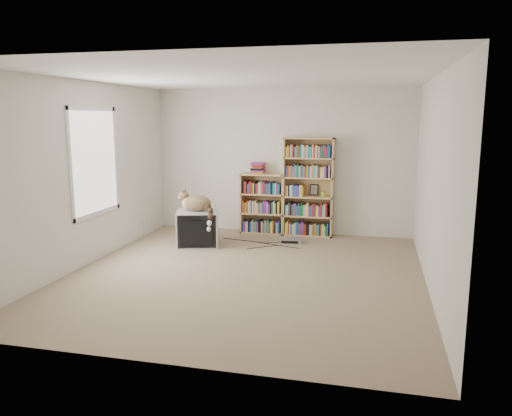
% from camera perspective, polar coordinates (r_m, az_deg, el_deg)
% --- Properties ---
extents(floor, '(4.50, 5.00, 0.01)m').
position_cam_1_polar(floor, '(6.56, -1.12, -7.51)').
color(floor, '#9B8669').
rests_on(floor, ground).
extents(wall_back, '(4.50, 0.02, 2.50)m').
position_cam_1_polar(wall_back, '(8.72, 3.02, 5.32)').
color(wall_back, beige).
rests_on(wall_back, floor).
extents(wall_front, '(4.50, 0.02, 2.50)m').
position_cam_1_polar(wall_front, '(3.95, -10.37, -0.94)').
color(wall_front, beige).
rests_on(wall_front, floor).
extents(wall_left, '(0.02, 5.00, 2.50)m').
position_cam_1_polar(wall_left, '(7.20, -18.81, 3.71)').
color(wall_left, beige).
rests_on(wall_left, floor).
extents(wall_right, '(0.02, 5.00, 2.50)m').
position_cam_1_polar(wall_right, '(6.13, 19.67, 2.59)').
color(wall_right, beige).
rests_on(wall_right, floor).
extents(ceiling, '(4.50, 5.00, 0.02)m').
position_cam_1_polar(ceiling, '(6.27, -1.21, 14.81)').
color(ceiling, white).
rests_on(ceiling, wall_back).
extents(window, '(0.02, 1.22, 1.52)m').
position_cam_1_polar(window, '(7.35, -17.96, 5.06)').
color(window, white).
rests_on(window, wall_left).
extents(crt_tv, '(0.78, 0.74, 0.56)m').
position_cam_1_polar(crt_tv, '(7.99, -6.66, -2.27)').
color(crt_tv, '#AAA9AC').
rests_on(crt_tv, floor).
extents(cat, '(0.67, 0.51, 0.55)m').
position_cam_1_polar(cat, '(7.83, -6.57, 0.26)').
color(cat, '#372416').
rests_on(cat, crt_tv).
extents(bookcase_tall, '(0.84, 0.30, 1.68)m').
position_cam_1_polar(bookcase_tall, '(8.56, 6.02, 2.16)').
color(bookcase_tall, tan).
rests_on(bookcase_tall, floor).
extents(bookcase_short, '(0.76, 0.30, 1.05)m').
position_cam_1_polar(bookcase_short, '(8.75, 0.81, 0.29)').
color(bookcase_short, tan).
rests_on(bookcase_short, floor).
extents(book_stack, '(0.22, 0.29, 0.19)m').
position_cam_1_polar(book_stack, '(8.70, 0.22, 4.59)').
color(book_stack, '#A81716').
rests_on(book_stack, bookcase_short).
extents(green_mug, '(0.08, 0.08, 0.09)m').
position_cam_1_polar(green_mug, '(8.52, 7.73, 1.60)').
color(green_mug, '#7BA32E').
rests_on(green_mug, bookcase_tall).
extents(framed_print, '(0.15, 0.05, 0.19)m').
position_cam_1_polar(framed_print, '(8.63, 6.66, 2.08)').
color(framed_print, black).
rests_on(framed_print, bookcase_tall).
extents(dvd_player, '(0.34, 0.26, 0.07)m').
position_cam_1_polar(dvd_player, '(8.14, 4.12, -3.74)').
color(dvd_player, '#B0AFB4').
rests_on(dvd_player, floor).
extents(wall_outlet, '(0.01, 0.08, 0.13)m').
position_cam_1_polar(wall_outlet, '(8.72, -12.77, -1.11)').
color(wall_outlet, silver).
rests_on(wall_outlet, wall_left).
extents(floor_cables, '(1.20, 0.70, 0.01)m').
position_cam_1_polar(floor_cables, '(8.00, 2.71, -4.21)').
color(floor_cables, black).
rests_on(floor_cables, floor).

